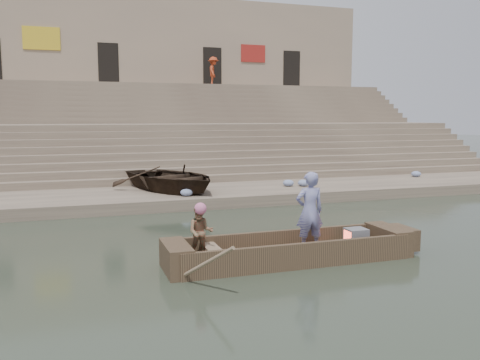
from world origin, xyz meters
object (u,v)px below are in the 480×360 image
standing_man (310,211)px  pedestrian (213,71)px  television (356,237)px  main_rowboat (290,256)px  beached_rowboat (171,178)px  rowing_man (201,232)px

standing_man → pedestrian: size_ratio=0.92×
television → pedestrian: pedestrian is taller
main_rowboat → beached_rowboat: size_ratio=1.07×
rowing_man → television: bearing=12.9°
television → pedestrian: (3.03, 23.25, 5.74)m
main_rowboat → rowing_man: (-2.00, 0.12, 0.67)m
beached_rowboat → rowing_man: bearing=-120.0°
standing_man → rowing_man: standing_man is taller
standing_man → pedestrian: 24.17m
rowing_man → standing_man: bearing=11.8°
main_rowboat → standing_man: size_ratio=2.82×
main_rowboat → rowing_man: rowing_man is taller
television → beached_rowboat: beached_rowboat is taller
rowing_man → television: rowing_man is taller
standing_man → rowing_man: 2.49m
main_rowboat → rowing_man: 2.11m
main_rowboat → television: 1.69m
rowing_man → beached_rowboat: size_ratio=0.24×
television → pedestrian: 24.14m
main_rowboat → beached_rowboat: bearing=96.4°
main_rowboat → standing_man: standing_man is taller
standing_man → beached_rowboat: (-1.44, 8.79, -0.22)m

